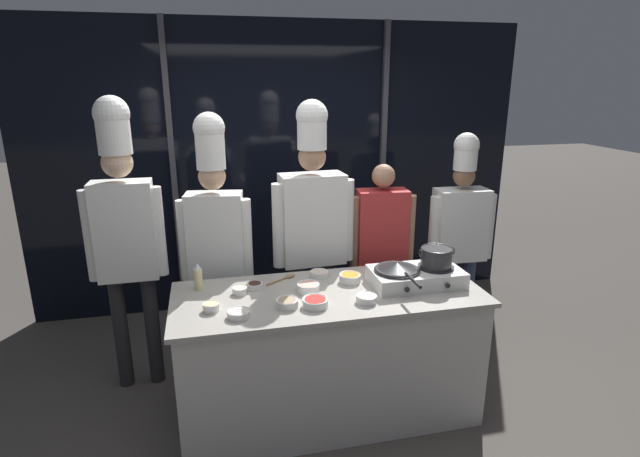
{
  "coord_description": "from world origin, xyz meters",
  "views": [
    {
      "loc": [
        -0.71,
        -2.82,
        2.2
      ],
      "look_at": [
        0.0,
        0.25,
        1.24
      ],
      "focal_mm": 28.0,
      "sensor_mm": 36.0,
      "label": 1
    }
  ],
  "objects_px": {
    "chef_head": "(124,222)",
    "chef_sous": "(215,230)",
    "frying_pan": "(397,267)",
    "prep_bowl_mushrooms": "(287,303)",
    "prep_bowl_onion": "(239,313)",
    "chef_pastry": "(460,226)",
    "squeeze_bottle_oil": "(198,277)",
    "prep_bowl_ginger": "(211,307)",
    "prep_bowl_bell_pepper": "(315,302)",
    "prep_bowl_shrimp": "(308,287)",
    "serving_spoon_solid": "(286,277)",
    "prep_bowl_rice": "(367,298)",
    "portable_stove": "(416,277)",
    "prep_bowl_soy_glaze": "(255,285)",
    "prep_bowl_noodles": "(240,290)",
    "chef_line": "(312,219)",
    "prep_bowl_chicken": "(319,273)",
    "prep_bowl_carrots": "(350,277)",
    "person_guest": "(381,241)",
    "stock_pot": "(437,257)"
  },
  "relations": [
    {
      "from": "stock_pot",
      "to": "chef_sous",
      "type": "height_order",
      "value": "chef_sous"
    },
    {
      "from": "portable_stove",
      "to": "serving_spoon_solid",
      "type": "xyz_separation_m",
      "value": [
        -0.81,
        0.29,
        -0.05
      ]
    },
    {
      "from": "prep_bowl_onion",
      "to": "chef_line",
      "type": "relative_size",
      "value": 0.06
    },
    {
      "from": "prep_bowl_shrimp",
      "to": "chef_head",
      "type": "xyz_separation_m",
      "value": [
        -1.15,
        0.6,
        0.33
      ]
    },
    {
      "from": "chef_head",
      "to": "chef_sous",
      "type": "height_order",
      "value": "chef_head"
    },
    {
      "from": "chef_sous",
      "to": "chef_line",
      "type": "xyz_separation_m",
      "value": [
        0.71,
        0.04,
        0.02
      ]
    },
    {
      "from": "prep_bowl_shrimp",
      "to": "chef_sous",
      "type": "height_order",
      "value": "chef_sous"
    },
    {
      "from": "chef_sous",
      "to": "prep_bowl_chicken",
      "type": "bearing_deg",
      "value": 160.52
    },
    {
      "from": "squeeze_bottle_oil",
      "to": "serving_spoon_solid",
      "type": "distance_m",
      "value": 0.59
    },
    {
      "from": "portable_stove",
      "to": "prep_bowl_ginger",
      "type": "bearing_deg",
      "value": -175.91
    },
    {
      "from": "prep_bowl_shrimp",
      "to": "chef_line",
      "type": "relative_size",
      "value": 0.07
    },
    {
      "from": "prep_bowl_shrimp",
      "to": "prep_bowl_onion",
      "type": "relative_size",
      "value": 1.11
    },
    {
      "from": "prep_bowl_soy_glaze",
      "to": "prep_bowl_bell_pepper",
      "type": "relative_size",
      "value": 0.65
    },
    {
      "from": "prep_bowl_soy_glaze",
      "to": "prep_bowl_ginger",
      "type": "distance_m",
      "value": 0.38
    },
    {
      "from": "prep_bowl_shrimp",
      "to": "prep_bowl_noodles",
      "type": "bearing_deg",
      "value": 171.94
    },
    {
      "from": "stock_pot",
      "to": "prep_bowl_soy_glaze",
      "type": "distance_m",
      "value": 1.2
    },
    {
      "from": "prep_bowl_shrimp",
      "to": "prep_bowl_ginger",
      "type": "height_order",
      "value": "prep_bowl_shrimp"
    },
    {
      "from": "frying_pan",
      "to": "prep_bowl_bell_pepper",
      "type": "xyz_separation_m",
      "value": [
        -0.58,
        -0.17,
        -0.11
      ]
    },
    {
      "from": "prep_bowl_mushrooms",
      "to": "prep_bowl_onion",
      "type": "bearing_deg",
      "value": -166.52
    },
    {
      "from": "prep_bowl_chicken",
      "to": "serving_spoon_solid",
      "type": "xyz_separation_m",
      "value": [
        -0.23,
        0.02,
        -0.01
      ]
    },
    {
      "from": "prep_bowl_soy_glaze",
      "to": "portable_stove",
      "type": "bearing_deg",
      "value": -9.11
    },
    {
      "from": "prep_bowl_soy_glaze",
      "to": "prep_bowl_noodles",
      "type": "xyz_separation_m",
      "value": [
        -0.1,
        -0.06,
        0.0
      ]
    },
    {
      "from": "prep_bowl_bell_pepper",
      "to": "prep_bowl_rice",
      "type": "bearing_deg",
      "value": -2.44
    },
    {
      "from": "prep_bowl_ginger",
      "to": "prep_bowl_bell_pepper",
      "type": "distance_m",
      "value": 0.61
    },
    {
      "from": "chef_pastry",
      "to": "prep_bowl_chicken",
      "type": "bearing_deg",
      "value": 22.62
    },
    {
      "from": "prep_bowl_mushrooms",
      "to": "chef_sous",
      "type": "bearing_deg",
      "value": 115.98
    },
    {
      "from": "prep_bowl_mushrooms",
      "to": "person_guest",
      "type": "height_order",
      "value": "person_guest"
    },
    {
      "from": "frying_pan",
      "to": "prep_bowl_noodles",
      "type": "bearing_deg",
      "value": 173.53
    },
    {
      "from": "prep_bowl_shrimp",
      "to": "serving_spoon_solid",
      "type": "height_order",
      "value": "prep_bowl_shrimp"
    },
    {
      "from": "portable_stove",
      "to": "prep_bowl_mushrooms",
      "type": "relative_size",
      "value": 4.4
    },
    {
      "from": "prep_bowl_soy_glaze",
      "to": "prep_bowl_rice",
      "type": "bearing_deg",
      "value": -29.03
    },
    {
      "from": "squeeze_bottle_oil",
      "to": "serving_spoon_solid",
      "type": "xyz_separation_m",
      "value": [
        0.58,
        0.05,
        -0.08
      ]
    },
    {
      "from": "prep_bowl_chicken",
      "to": "prep_bowl_carrots",
      "type": "distance_m",
      "value": 0.23
    },
    {
      "from": "prep_bowl_bell_pepper",
      "to": "person_guest",
      "type": "bearing_deg",
      "value": 51.18
    },
    {
      "from": "frying_pan",
      "to": "chef_sous",
      "type": "xyz_separation_m",
      "value": [
        -1.13,
        0.65,
        0.13
      ]
    },
    {
      "from": "chef_pastry",
      "to": "squeeze_bottle_oil",
      "type": "bearing_deg",
      "value": 16.19
    },
    {
      "from": "prep_bowl_chicken",
      "to": "chef_pastry",
      "type": "relative_size",
      "value": 0.07
    },
    {
      "from": "prep_bowl_ginger",
      "to": "chef_pastry",
      "type": "relative_size",
      "value": 0.06
    },
    {
      "from": "chef_sous",
      "to": "prep_bowl_shrimp",
      "type": "bearing_deg",
      "value": 141.58
    },
    {
      "from": "prep_bowl_chicken",
      "to": "prep_bowl_onion",
      "type": "bearing_deg",
      "value": -139.96
    },
    {
      "from": "prep_bowl_onion",
      "to": "chef_sous",
      "type": "height_order",
      "value": "chef_sous"
    },
    {
      "from": "prep_bowl_chicken",
      "to": "stock_pot",
      "type": "bearing_deg",
      "value": -21.03
    },
    {
      "from": "prep_bowl_soy_glaze",
      "to": "prep_bowl_chicken",
      "type": "xyz_separation_m",
      "value": [
        0.45,
        0.11,
        -0.0
      ]
    },
    {
      "from": "prep_bowl_soy_glaze",
      "to": "chef_sous",
      "type": "distance_m",
      "value": 0.58
    },
    {
      "from": "prep_bowl_rice",
      "to": "prep_bowl_onion",
      "type": "bearing_deg",
      "value": -178.19
    },
    {
      "from": "portable_stove",
      "to": "chef_head",
      "type": "distance_m",
      "value": 2.0
    },
    {
      "from": "frying_pan",
      "to": "prep_bowl_noodles",
      "type": "xyz_separation_m",
      "value": [
        -1.01,
        0.11,
        -0.11
      ]
    },
    {
      "from": "prep_bowl_onion",
      "to": "prep_bowl_carrots",
      "type": "xyz_separation_m",
      "value": [
        0.76,
        0.35,
        0.01
      ]
    },
    {
      "from": "prep_bowl_noodles",
      "to": "chef_pastry",
      "type": "distance_m",
      "value": 1.96
    },
    {
      "from": "prep_bowl_soy_glaze",
      "to": "prep_bowl_noodles",
      "type": "bearing_deg",
      "value": -150.38
    }
  ]
}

